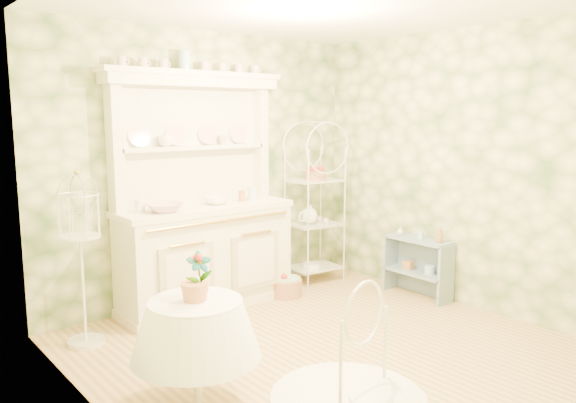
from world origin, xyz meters
TOP-DOWN VIEW (x-y plane):
  - floor at (0.00, 0.00)m, footprint 3.60×3.60m
  - ceiling at (0.00, 0.00)m, footprint 3.60×3.60m
  - wall_left at (-1.80, 0.00)m, footprint 3.60×3.60m
  - wall_right at (1.80, 0.00)m, footprint 3.60×3.60m
  - wall_back at (0.00, 1.80)m, footprint 3.60×3.60m
  - wall_front at (0.00, -1.80)m, footprint 3.60×3.60m
  - kitchen_dresser at (-0.20, 1.52)m, footprint 1.87×0.61m
  - bakers_rack at (1.21, 1.49)m, footprint 0.57×0.44m
  - side_shelf at (1.65, 0.38)m, footprint 0.34×0.69m
  - round_table at (-1.27, -0.12)m, footprint 0.87×0.87m
  - cafe_chair at (-0.89, -1.38)m, footprint 0.52×0.52m
  - birdcage_stand at (-1.47, 1.34)m, footprint 0.33×0.33m
  - floor_basket at (0.59, 1.25)m, footprint 0.38×0.38m
  - lace_rug at (-0.44, -0.66)m, footprint 1.33×1.33m
  - bowl_floral at (-0.68, 1.43)m, footprint 0.39×0.39m
  - bowl_white at (-0.07, 1.51)m, footprint 0.33×0.33m
  - cup_left at (-0.51, 1.68)m, footprint 0.15×0.15m
  - cup_right at (0.13, 1.68)m, footprint 0.12×0.12m
  - potted_geranium at (-1.24, -0.13)m, footprint 0.19×0.15m
  - bottle_amber at (1.66, 0.14)m, footprint 0.07×0.07m
  - bottle_blue at (1.63, 0.34)m, footprint 0.05×0.05m
  - bottle_glass at (1.63, 0.61)m, footprint 0.09×0.09m

SIDE VIEW (x-z plane):
  - floor at x=0.00m, z-range 0.00..0.00m
  - lace_rug at x=-0.44m, z-range 0.00..0.01m
  - floor_basket at x=0.59m, z-range 0.00..0.23m
  - side_shelf at x=1.65m, z-range 0.00..0.57m
  - round_table at x=-1.27m, z-range 0.00..0.78m
  - cafe_chair at x=-0.89m, z-range 0.00..0.99m
  - bottle_glass at x=1.63m, z-range 0.60..0.69m
  - bottle_blue at x=1.63m, z-range 0.60..0.71m
  - birdcage_stand at x=-1.47m, z-range 0.00..1.36m
  - bottle_amber at x=1.66m, z-range 0.60..0.76m
  - potted_geranium at x=-1.24m, z-range 0.69..1.01m
  - bakers_rack at x=1.21m, z-range 0.00..1.71m
  - bowl_floral at x=-0.68m, z-range 0.98..1.06m
  - bowl_white at x=-0.07m, z-range 0.98..1.06m
  - kitchen_dresser at x=-0.20m, z-range 0.00..2.29m
  - wall_left at x=-1.80m, z-range 1.35..1.35m
  - wall_right at x=1.80m, z-range 1.35..1.35m
  - wall_back at x=0.00m, z-range 1.35..1.35m
  - wall_front at x=0.00m, z-range 1.35..1.35m
  - cup_left at x=-0.51m, z-range 1.56..1.66m
  - cup_right at x=0.13m, z-range 1.56..1.66m
  - ceiling at x=0.00m, z-range 2.70..2.70m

